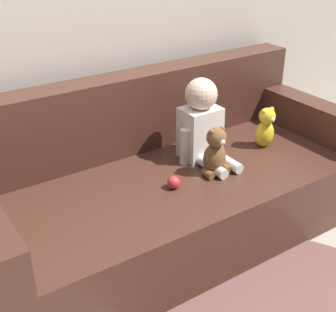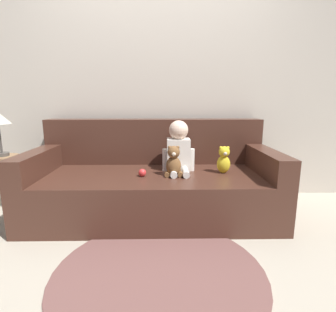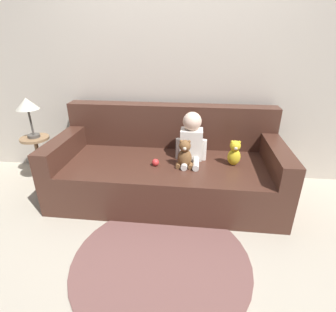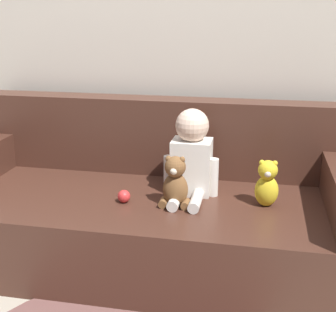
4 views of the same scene
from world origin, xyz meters
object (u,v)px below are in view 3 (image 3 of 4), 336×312
at_px(side_table, 30,119).
at_px(teddy_bear_brown, 185,154).
at_px(plush_toy_side, 234,153).
at_px(person_baby, 191,139).
at_px(toy_ball, 155,162).
at_px(couch, 167,167).

bearing_deg(side_table, teddy_bear_brown, -8.48).
distance_m(teddy_bear_brown, plush_toy_side, 0.45).
distance_m(person_baby, side_table, 1.62).
relative_size(plush_toy_side, toy_ball, 3.68).
bearing_deg(person_baby, teddy_bear_brown, -105.50).
bearing_deg(side_table, toy_ball, -10.44).
bearing_deg(couch, side_table, 177.82).
height_order(person_baby, side_table, side_table).
xyz_separation_m(couch, plush_toy_side, (0.62, -0.09, 0.23)).
bearing_deg(teddy_bear_brown, couch, 134.48).
distance_m(person_baby, plush_toy_side, 0.41).
xyz_separation_m(person_baby, plush_toy_side, (0.39, -0.09, -0.08)).
height_order(teddy_bear_brown, plush_toy_side, teddy_bear_brown).
relative_size(person_baby, plush_toy_side, 1.89).
bearing_deg(plush_toy_side, couch, 171.69).
height_order(plush_toy_side, toy_ball, plush_toy_side).
distance_m(teddy_bear_brown, toy_ball, 0.28).
height_order(toy_ball, side_table, side_table).
relative_size(couch, person_baby, 4.70).
bearing_deg(teddy_bear_brown, toy_ball, -178.65).
height_order(couch, person_baby, person_baby).
relative_size(couch, plush_toy_side, 8.88).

